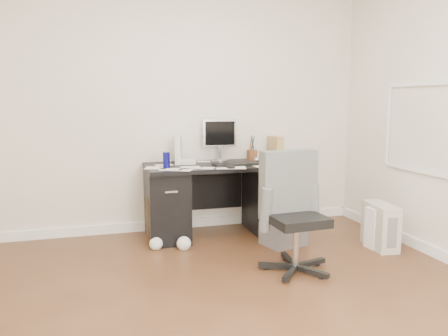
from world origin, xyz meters
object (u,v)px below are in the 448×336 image
Objects in this scene: keyboard at (236,164)px; pc_tower at (380,226)px; office_chair at (297,213)px; wicker_basket at (168,216)px; lcd_monitor at (220,140)px; desk at (219,197)px.

pc_tower is at bearing -33.55° from keyboard.
office_chair is 2.25× the size of wicker_basket.
office_chair is at bearing -76.38° from lcd_monitor.
desk is 1.62m from pc_tower.
pc_tower is 0.97× the size of wicker_basket.
keyboard is (0.14, -0.14, 0.36)m from desk.
desk is 3.50× the size of pc_tower.
wicker_basket is (-0.52, 0.08, -0.18)m from desk.
pc_tower is at bearing -25.78° from wicker_basket.
lcd_monitor is 0.47× the size of office_chair.
keyboard reaches higher than desk.
wicker_basket reaches higher than pc_tower.
keyboard is 1.06m from office_chair.
office_chair reaches higher than wicker_basket.
desk is 3.25× the size of lcd_monitor.
wicker_basket is (-0.67, 0.22, -0.54)m from keyboard.
wicker_basket is at bearing 171.49° from desk.
desk is 0.62m from lcd_monitor.
wicker_basket is (-0.87, 1.23, -0.27)m from office_chair.
lcd_monitor is 0.42m from keyboard.
office_chair is at bearing -82.78° from keyboard.
lcd_monitor is 0.97m from wicker_basket.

